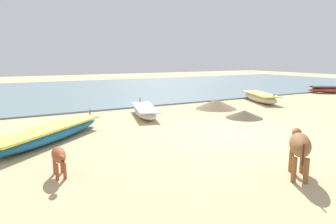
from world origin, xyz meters
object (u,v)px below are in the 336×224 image
object	(u,v)px
fishing_boat_3	(145,111)
fishing_boat_1	(49,134)
fishing_boat_0	(260,97)
cow_adult_brown	(300,146)
calf_near_rust	(59,156)

from	to	relation	value
fishing_boat_3	fishing_boat_1	bearing A→B (deg)	134.17
fishing_boat_1	fishing_boat_0	bearing A→B (deg)	-27.45
fishing_boat_1	cow_adult_brown	size ratio (longest dim) A/B	3.36
fishing_boat_1	fishing_boat_3	xyz separation A→B (m)	(4.37, 2.34, -0.02)
fishing_boat_1	calf_near_rust	world-z (taller)	fishing_boat_1
fishing_boat_0	fishing_boat_1	world-z (taller)	fishing_boat_0
cow_adult_brown	calf_near_rust	world-z (taller)	cow_adult_brown
fishing_boat_0	fishing_boat_3	bearing A→B (deg)	-61.35
fishing_boat_0	fishing_boat_3	distance (m)	7.94
fishing_boat_3	cow_adult_brown	xyz separation A→B (m)	(0.04, -8.01, 0.47)
fishing_boat_0	calf_near_rust	world-z (taller)	fishing_boat_0
fishing_boat_0	calf_near_rust	xyz separation A→B (m)	(-12.49, -6.19, 0.19)
fishing_boat_0	fishing_boat_3	xyz separation A→B (m)	(-7.90, -0.72, -0.04)
calf_near_rust	fishing_boat_3	bearing A→B (deg)	141.81
fishing_boat_0	calf_near_rust	bearing A→B (deg)	-40.20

